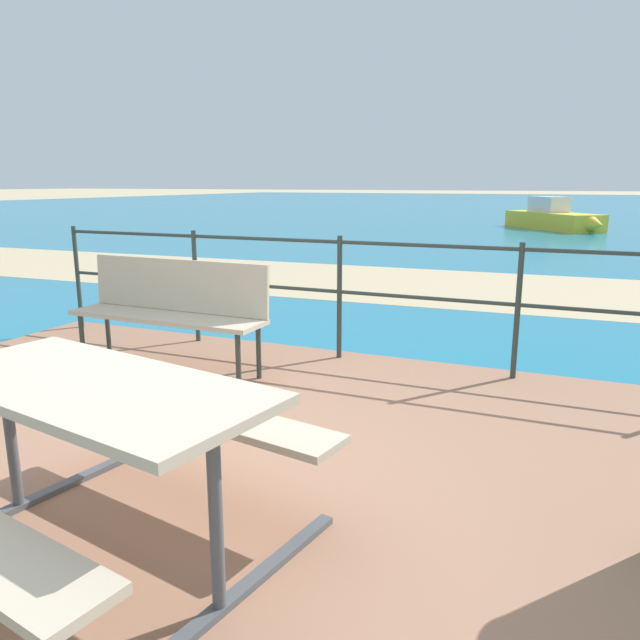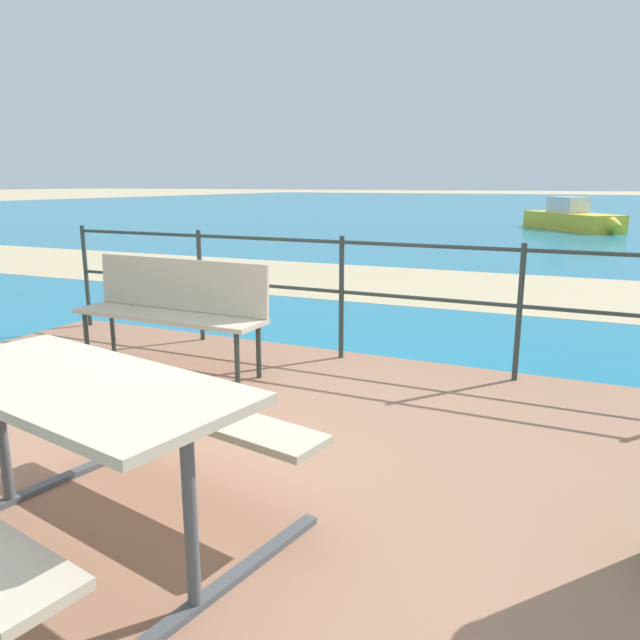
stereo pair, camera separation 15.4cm
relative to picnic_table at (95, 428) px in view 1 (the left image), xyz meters
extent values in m
plane|color=tan|center=(-0.15, 0.67, -0.62)|extent=(240.00, 240.00, 0.00)
cube|color=#996B51|center=(-0.15, 0.67, -0.59)|extent=(6.40, 5.20, 0.06)
cube|color=teal|center=(-0.15, 40.67, -0.62)|extent=(90.00, 90.00, 0.01)
cube|color=tan|center=(-0.15, 7.47, -0.62)|extent=(54.08, 5.05, 0.01)
cube|color=#BCAD93|center=(0.00, 0.00, 0.17)|extent=(1.61, 0.94, 0.04)
cube|color=#BCAD93|center=(0.11, 0.57, -0.13)|extent=(1.54, 0.53, 0.04)
cylinder|color=#4C5156|center=(-0.63, 0.12, -0.19)|extent=(0.06, 0.06, 0.73)
cube|color=#4C5156|center=(-0.63, 0.12, -0.55)|extent=(0.32, 1.41, 0.03)
cylinder|color=#4C5156|center=(0.63, -0.12, -0.19)|extent=(0.06, 0.06, 0.73)
cube|color=#4C5156|center=(0.63, -0.12, -0.55)|extent=(0.32, 1.41, 0.03)
cube|color=#BCAD93|center=(-1.29, 2.16, -0.11)|extent=(1.70, 0.44, 0.04)
cube|color=#BCAD93|center=(-1.28, 2.33, 0.12)|extent=(1.69, 0.09, 0.42)
cylinder|color=#2D3833|center=(-2.06, 2.02, -0.33)|extent=(0.04, 0.04, 0.45)
cylinder|color=#2D3833|center=(-2.05, 2.32, -0.33)|extent=(0.04, 0.04, 0.45)
cylinder|color=#2D3833|center=(-0.53, 1.99, -0.33)|extent=(0.04, 0.04, 0.45)
cylinder|color=#2D3833|center=(-0.52, 2.29, -0.33)|extent=(0.04, 0.04, 0.45)
cylinder|color=#2D3833|center=(-3.10, 3.08, -0.03)|extent=(0.04, 0.04, 1.07)
cylinder|color=#2D3833|center=(-1.62, 3.08, -0.03)|extent=(0.04, 0.04, 1.07)
cylinder|color=#2D3833|center=(-0.15, 3.08, -0.03)|extent=(0.04, 0.04, 1.07)
cylinder|color=#2D3833|center=(1.33, 3.08, -0.03)|extent=(0.04, 0.04, 1.07)
cylinder|color=#2D3833|center=(-0.15, 3.08, 0.45)|extent=(5.90, 0.03, 0.03)
cylinder|color=#2D3833|center=(-0.15, 3.08, 0.03)|extent=(5.90, 0.03, 0.03)
cube|color=yellow|center=(0.93, 20.49, -0.33)|extent=(3.36, 3.76, 0.56)
cube|color=silver|center=(0.75, 20.72, 0.21)|extent=(1.43, 1.51, 0.52)
cone|color=yellow|center=(2.28, 18.81, -0.33)|extent=(0.71, 0.71, 0.50)
camera|label=1|loc=(1.69, -1.71, 0.95)|focal=33.82mm
camera|label=2|loc=(1.83, -1.64, 0.95)|focal=33.82mm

